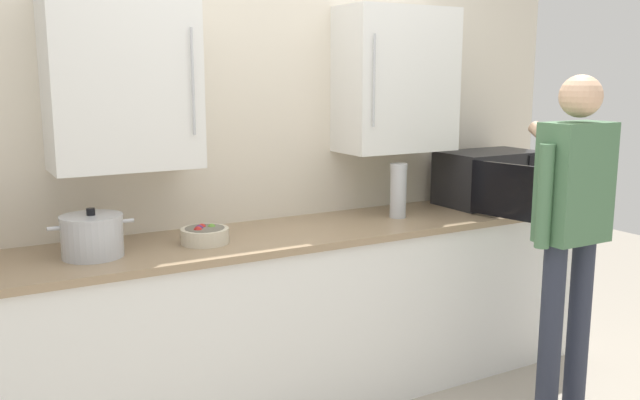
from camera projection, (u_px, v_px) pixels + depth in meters
back_wall_tiled at (261, 133)px, 3.57m from camera, size 3.95×0.44×2.58m
counter_unit at (290, 318)px, 3.47m from camera, size 3.51×0.64×0.91m
microwave_oven at (487, 179)px, 4.03m from camera, size 0.59×0.77×0.32m
stock_pot at (92, 236)px, 2.89m from camera, size 0.36×0.26×0.21m
thermos_flask at (398, 190)px, 3.68m from camera, size 0.09×0.09×0.30m
fruit_bowl at (205, 234)px, 3.13m from camera, size 0.22×0.22×0.09m
person_figure at (571, 216)px, 3.28m from camera, size 0.48×0.59×1.68m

